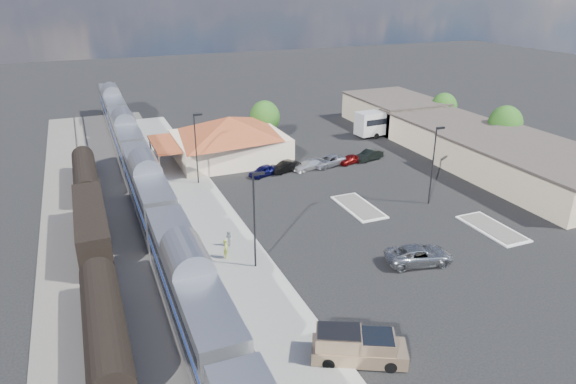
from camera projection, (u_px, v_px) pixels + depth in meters
name	position (u px, v px, depth m)	size (l,w,h in m)	color
ground	(335.00, 221.00, 54.57)	(280.00, 280.00, 0.00)	black
railbed	(123.00, 222.00, 54.01)	(16.00, 100.00, 0.12)	#4C4944
platform	(211.00, 216.00, 55.45)	(5.50, 92.00, 0.18)	gray
passenger_train	(147.00, 190.00, 54.84)	(3.00, 104.00, 5.55)	silver
freight_cars	(92.00, 228.00, 48.59)	(2.80, 46.00, 4.00)	black
station_depot	(229.00, 138.00, 72.32)	(18.35, 12.24, 6.20)	beige
buildings_east	(460.00, 137.00, 75.78)	(14.40, 51.40, 4.80)	#C6B28C
traffic_island_south	(359.00, 207.00, 57.65)	(3.30, 7.50, 0.21)	silver
traffic_island_north	(492.00, 228.00, 52.61)	(3.30, 7.50, 0.21)	silver
lamp_plat_s	(255.00, 213.00, 43.58)	(1.08, 0.25, 9.00)	black
lamp_plat_n	(196.00, 143.00, 62.40)	(1.08, 0.25, 9.00)	black
lamp_lot	(434.00, 159.00, 56.80)	(1.08, 0.25, 9.00)	black
tree_east_b	(505.00, 124.00, 75.20)	(4.94, 4.94, 6.96)	#382314
tree_east_c	(444.00, 107.00, 87.35)	(4.41, 4.41, 6.21)	#382314
tree_depot	(265.00, 117.00, 79.77)	(4.71, 4.71, 6.63)	#382314
pickup_truck	(359.00, 347.00, 34.11)	(6.64, 4.86, 2.17)	tan
suv	(419.00, 255.00, 45.97)	(2.81, 6.10, 1.69)	gray
coach_bus	(392.00, 120.00, 84.76)	(13.15, 3.79, 4.16)	white
person_a	(226.00, 249.00, 46.51)	(0.68, 0.45, 1.87)	#BACE40
person_b	(229.00, 239.00, 48.64)	(0.77, 0.60, 1.59)	silver
parked_car_a	(263.00, 171.00, 66.90)	(1.66, 4.13, 1.41)	#0D0D44
parked_car_b	(285.00, 167.00, 68.28)	(1.52, 4.36, 1.44)	black
parked_car_c	(308.00, 165.00, 69.18)	(1.80, 4.44, 1.29)	silver
parked_car_d	(328.00, 161.00, 70.53)	(2.39, 5.18, 1.44)	#999AA1
parked_car_e	(350.00, 159.00, 71.43)	(1.50, 3.74, 1.27)	maroon
parked_car_f	(369.00, 155.00, 72.77)	(1.57, 4.51, 1.48)	black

